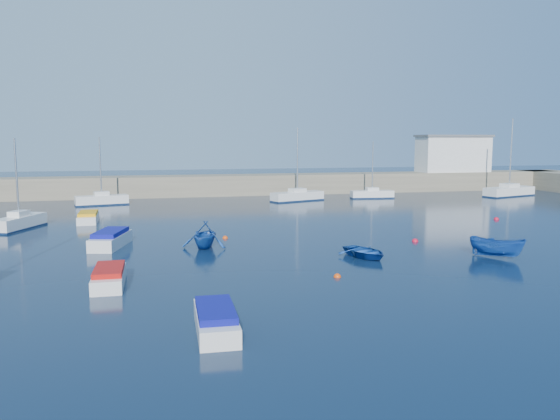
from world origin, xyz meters
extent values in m
plane|color=#0C1E37|center=(0.00, 0.00, 0.00)|extent=(220.00, 220.00, 0.00)
cube|color=#756E59|center=(0.00, 46.00, 1.30)|extent=(96.00, 4.50, 2.60)
cube|color=silver|center=(30.00, 46.00, 5.10)|extent=(10.00, 4.00, 5.00)
cube|color=silver|center=(-22.77, 22.11, 0.53)|extent=(3.39, 5.62, 1.05)
cylinder|color=#B7BABC|center=(-22.77, 22.11, 4.18)|extent=(0.16, 0.16, 6.26)
cube|color=silver|center=(-17.74, 37.83, 0.54)|extent=(5.81, 2.84, 1.08)
cylinder|color=#B7BABC|center=(-17.74, 37.83, 4.29)|extent=(0.16, 0.16, 6.43)
cube|color=silver|center=(4.43, 36.95, 0.54)|extent=(6.76, 3.94, 1.07)
cylinder|color=#B7BABC|center=(4.43, 36.95, 4.82)|extent=(0.16, 0.16, 7.50)
cube|color=silver|center=(14.19, 37.72, 0.48)|extent=(5.34, 1.89, 0.96)
cylinder|color=#B7BABC|center=(14.19, 37.72, 3.97)|extent=(0.14, 0.14, 6.02)
cube|color=silver|center=(32.36, 36.15, 0.59)|extent=(7.85, 4.30, 1.17)
cylinder|color=#B7BABC|center=(32.36, 36.15, 5.52)|extent=(0.17, 0.17, 8.70)
cube|color=silver|center=(-14.41, 2.56, 0.33)|extent=(1.46, 4.12, 0.67)
cube|color=#AB100C|center=(-14.41, 2.56, 0.79)|extent=(1.39, 3.09, 0.25)
cube|color=silver|center=(-15.05, 12.78, 0.41)|extent=(2.68, 4.85, 0.82)
cube|color=navy|center=(-15.05, 12.78, 0.97)|extent=(2.33, 3.72, 0.31)
cube|color=silver|center=(-17.78, 24.87, 0.33)|extent=(1.68, 4.50, 0.67)
cube|color=orange|center=(-17.78, 24.87, 0.80)|extent=(1.57, 3.39, 0.25)
cube|color=silver|center=(-10.01, -5.24, 0.35)|extent=(1.54, 4.15, 0.70)
cube|color=navy|center=(-10.01, -5.24, 0.83)|extent=(1.45, 3.12, 0.26)
imported|color=#16459D|center=(0.37, 5.69, 0.35)|extent=(3.31, 3.93, 0.70)
imported|color=#16459D|center=(-8.91, 10.96, 0.89)|extent=(3.87, 4.15, 1.78)
imported|color=#16459D|center=(8.18, 3.80, 0.65)|extent=(3.08, 3.40, 1.29)
sphere|color=#DF430B|center=(-2.87, 1.47, 0.00)|extent=(0.40, 0.40, 0.40)
sphere|color=red|center=(5.82, 9.82, 0.00)|extent=(0.46, 0.46, 0.46)
sphere|color=#DF430B|center=(-7.13, 14.16, 0.00)|extent=(0.40, 0.40, 0.40)
sphere|color=red|center=(18.01, 18.02, 0.00)|extent=(0.47, 0.47, 0.47)
camera|label=1|loc=(-12.15, -25.03, 7.14)|focal=35.00mm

